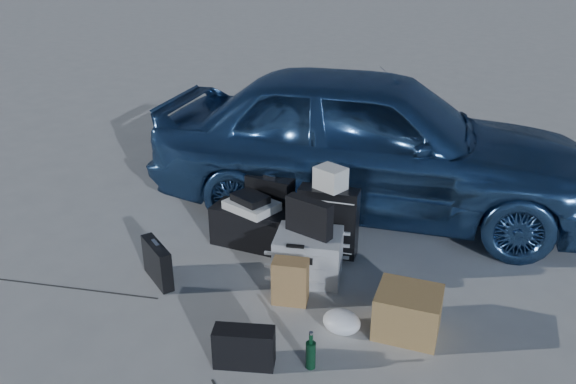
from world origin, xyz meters
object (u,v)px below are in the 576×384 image
object	(u,v)px
car	(370,140)
suitcase_left	(270,206)
pelican_case	(309,255)
duffel_bag	(252,227)
suitcase_right	(328,222)
cardboard_box	(408,312)
briefcase	(157,263)
green_bottle	(311,351)

from	to	relation	value
car	suitcase_left	size ratio (longest dim) A/B	7.47
pelican_case	duffel_bag	xyz separation A→B (m)	(-0.69, 0.22, -0.01)
pelican_case	suitcase_left	world-z (taller)	suitcase_left
suitcase_left	suitcase_right	xyz separation A→B (m)	(0.63, -0.06, 0.02)
pelican_case	suitcase_left	distance (m)	0.83
pelican_case	duffel_bag	bearing A→B (deg)	142.93
suitcase_left	cardboard_box	distance (m)	1.80
briefcase	suitcase_right	size ratio (longest dim) A/B	0.70
suitcase_left	briefcase	bearing A→B (deg)	-109.38
duffel_bag	green_bottle	distance (m)	1.71
suitcase_right	cardboard_box	bearing A→B (deg)	-49.77
duffel_bag	car	bearing A→B (deg)	58.50
green_bottle	suitcase_right	bearing A→B (deg)	111.62
briefcase	cardboard_box	xyz separation A→B (m)	(1.99, 0.36, -0.00)
suitcase_right	green_bottle	size ratio (longest dim) A/B	2.35
suitcase_left	cardboard_box	world-z (taller)	suitcase_left
briefcase	duffel_bag	size ratio (longest dim) A/B	0.60
car	suitcase_left	world-z (taller)	car
suitcase_left	duffel_bag	size ratio (longest dim) A/B	0.80
pelican_case	suitcase_right	size ratio (longest dim) A/B	0.86
duffel_bag	green_bottle	size ratio (longest dim) A/B	2.75
pelican_case	green_bottle	world-z (taller)	pelican_case
duffel_bag	cardboard_box	world-z (taller)	duffel_bag
suitcase_left	cardboard_box	xyz separation A→B (m)	(1.61, -0.80, -0.12)
cardboard_box	green_bottle	distance (m)	0.79
suitcase_right	green_bottle	bearing A→B (deg)	-81.36
car	suitcase_right	world-z (taller)	car
suitcase_left	green_bottle	xyz separation A→B (m)	(1.19, -1.46, -0.16)
car	pelican_case	world-z (taller)	car
car	pelican_case	size ratio (longest dim) A/B	8.13
suitcase_right	duffel_bag	bearing A→B (deg)	-176.21
briefcase	suitcase_right	bearing A→B (deg)	75.00
briefcase	cardboard_box	distance (m)	2.02
briefcase	duffel_bag	bearing A→B (deg)	96.60
suitcase_left	duffel_bag	xyz separation A→B (m)	(-0.03, -0.26, -0.11)
car	briefcase	world-z (taller)	car
car	briefcase	bearing A→B (deg)	142.66
car	duffel_bag	bearing A→B (deg)	141.02
duffel_bag	suitcase_left	bearing A→B (deg)	77.11
duffel_bag	cardboard_box	distance (m)	1.73
briefcase	duffel_bag	distance (m)	0.96
car	cardboard_box	xyz separation A→B (m)	(1.05, -1.80, -0.57)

